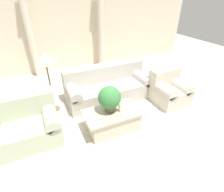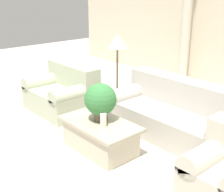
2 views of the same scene
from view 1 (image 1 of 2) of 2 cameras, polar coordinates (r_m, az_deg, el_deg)
name	(u,v)px [view 1 (image 1 of 2)]	position (r m, az deg, el deg)	size (l,w,h in m)	color
ground_plane	(101,118)	(4.01, -3.53, -7.25)	(16.00, 16.00, 0.00)	beige
wall_back	(62,22)	(6.42, -15.96, 22.15)	(10.00, 0.06, 3.20)	beige
sofa_long	(108,86)	(4.60, -1.46, 3.26)	(2.17, 0.93, 0.84)	#B7B2A8
loveseat	(24,124)	(3.71, -26.91, -8.15)	(1.26, 0.93, 0.84)	#B2BB9D
coffee_table	(113,120)	(3.61, 0.24, -7.79)	(1.15, 0.66, 0.43)	beige
potted_plant	(110,98)	(3.34, -0.82, -0.67)	(0.45, 0.45, 0.54)	brown
pillar_candle	(121,107)	(3.44, 2.84, -3.75)	(0.09, 0.09, 0.19)	silver
floor_lamp	(46,63)	(3.98, -20.83, 10.16)	(0.35, 0.35, 1.41)	brown
column_left	(30,36)	(6.07, -25.10, 17.32)	(0.30, 0.30, 2.58)	beige
column_right	(101,30)	(6.50, -3.55, 20.77)	(0.30, 0.30, 2.58)	beige
armchair	(169,89)	(4.67, 18.00, 2.15)	(0.79, 0.84, 0.81)	beige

